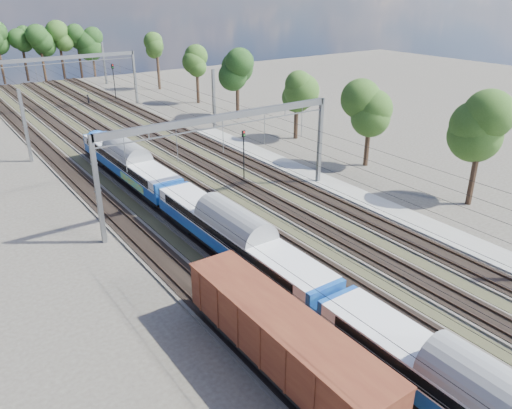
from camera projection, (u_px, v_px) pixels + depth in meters
track_bed at (157, 165)px, 57.80m from camera, size 21.00×130.00×0.34m
platform at (395, 213)px, 45.37m from camera, size 3.00×70.00×0.30m
catenary at (128, 99)px, 61.20m from camera, size 25.65×130.00×9.00m
tree_belt at (80, 52)px, 92.54m from camera, size 39.27×98.48×12.05m
emu_train at (238, 234)px, 36.35m from camera, size 2.95×62.31×4.31m
freight_boxcar at (282, 340)px, 25.86m from camera, size 2.98×14.38×3.71m
worker at (88, 99)px, 87.61m from camera, size 0.52×0.69×1.71m
signal_near at (244, 150)px, 51.65m from camera, size 0.39×0.36×5.59m
signal_far at (114, 78)px, 89.24m from camera, size 0.41×0.37×6.42m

